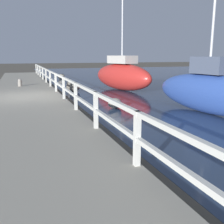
{
  "coord_description": "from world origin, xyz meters",
  "views": [
    {
      "loc": [
        -0.28,
        -12.54,
        2.07
      ],
      "look_at": [
        3.28,
        -2.54,
        -0.23
      ],
      "focal_mm": 42.0,
      "sensor_mm": 36.0,
      "label": 1
    }
  ],
  "objects": [
    {
      "name": "boulder_far_strip",
      "position": [
        3.31,
        10.94,
        0.23
      ],
      "size": [
        0.61,
        0.55,
        0.46
      ],
      "color": "gray",
      "rests_on": "ground"
    },
    {
      "name": "ground_plane",
      "position": [
        0.0,
        0.0,
        0.0
      ],
      "size": [
        120.0,
        120.0,
        0.0
      ],
      "primitive_type": "plane",
      "color": "#4C473D"
    },
    {
      "name": "boulder_mid_strip",
      "position": [
        3.26,
        -2.93,
        0.21
      ],
      "size": [
        0.55,
        0.5,
        0.41
      ],
      "color": "gray",
      "rests_on": "ground"
    },
    {
      "name": "sailboat_red",
      "position": [
        5.61,
        2.22,
        0.88
      ],
      "size": [
        2.64,
        5.24,
        5.89
      ],
      "rotation": [
        0.0,
        0.0,
        0.27
      ],
      "color": "red",
      "rests_on": "water_surface"
    },
    {
      "name": "boulder_water_edge",
      "position": [
        2.67,
        2.47,
        0.3
      ],
      "size": [
        0.8,
        0.72,
        0.6
      ],
      "color": "#666056",
      "rests_on": "ground"
    },
    {
      "name": "railing",
      "position": [
        1.52,
        0.0,
        0.87
      ],
      "size": [
        0.1,
        32.5,
        0.96
      ],
      "color": "silver",
      "rests_on": "dock_walkway"
    },
    {
      "name": "dock_walkway",
      "position": [
        0.0,
        0.0,
        0.11
      ],
      "size": [
        3.25,
        36.0,
        0.22
      ],
      "color": "gray",
      "rests_on": "ground"
    },
    {
      "name": "sailboat_blue",
      "position": [
        6.13,
        -4.86,
        0.81
      ],
      "size": [
        1.59,
        5.25,
        6.06
      ],
      "rotation": [
        0.0,
        0.0,
        0.13
      ],
      "color": "#2D4C9E",
      "rests_on": "water_surface"
    },
    {
      "name": "mooring_bollard",
      "position": [
        -0.22,
        4.38,
        0.45
      ],
      "size": [
        0.24,
        0.24,
        0.46
      ],
      "color": "gray",
      "rests_on": "dock_walkway"
    },
    {
      "name": "boulder_downstream",
      "position": [
        2.94,
        4.66,
        0.2
      ],
      "size": [
        0.55,
        0.49,
        0.41
      ],
      "color": "#666056",
      "rests_on": "ground"
    }
  ]
}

